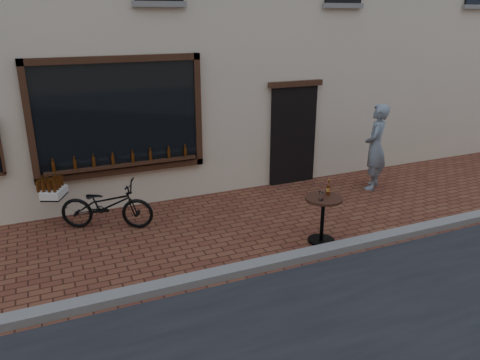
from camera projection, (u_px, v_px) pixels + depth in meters
name	position (u px, v px, depth m)	size (l,w,h in m)	color
ground	(294.00, 268.00, 7.16)	(90.00, 90.00, 0.00)	#59291C
kerb	(288.00, 259.00, 7.31)	(90.00, 0.25, 0.12)	slate
cargo_bicycle	(105.00, 205.00, 8.39)	(1.99, 1.27, 0.93)	black
bistro_table	(323.00, 210.00, 7.83)	(0.63, 0.63, 1.08)	black
pedestrian	(375.00, 147.00, 10.18)	(0.69, 0.45, 1.89)	slate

